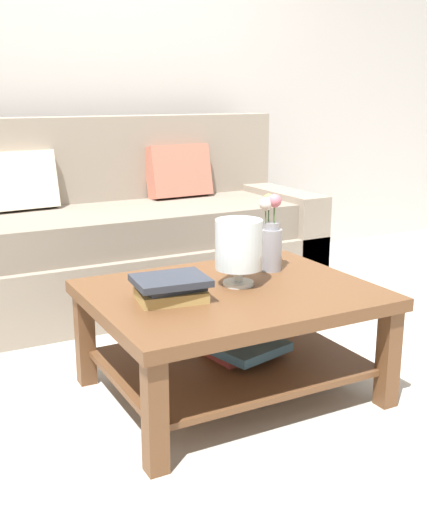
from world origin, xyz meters
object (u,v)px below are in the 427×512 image
book_stack_main (171,288)px  glass_hurricane_vase (239,246)px  couch (119,239)px  coffee_table (232,319)px  flower_pitcher (271,235)px

book_stack_main → glass_hurricane_vase: glass_hurricane_vase is taller
couch → book_stack_main: couch is taller
coffee_table → flower_pitcher: bearing=29.6°
coffee_table → flower_pitcher: size_ratio=3.23×
coffee_table → flower_pitcher: 0.43m
flower_pitcher → glass_hurricane_vase: bearing=-151.8°
flower_pitcher → couch: bearing=101.6°
couch → glass_hurricane_vase: (0.02, -1.36, 0.24)m
coffee_table → couch: bearing=88.9°
coffee_table → glass_hurricane_vase: size_ratio=4.08×
coffee_table → book_stack_main: book_stack_main is taller
couch → coffee_table: 1.39m
couch → flower_pitcher: couch is taller
coffee_table → flower_pitcher: (0.28, 0.16, 0.28)m
book_stack_main → flower_pitcher: flower_pitcher is taller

